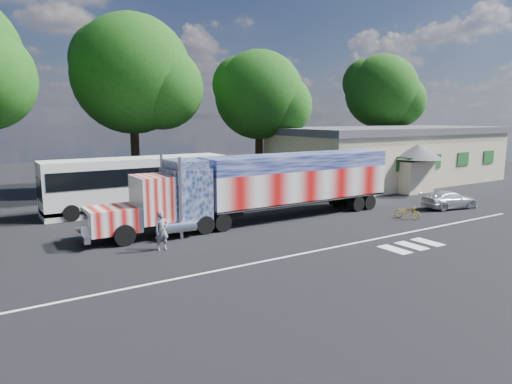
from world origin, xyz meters
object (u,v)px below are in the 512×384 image
bicycle (407,212)px  tree_n_mid (134,75)px  coach_bus (138,183)px  tree_ne_a (261,96)px  semi_truck (266,185)px  parked_car (449,200)px  woman (162,231)px  tree_far_ne (383,92)px

bicycle → tree_n_mid: tree_n_mid is taller
coach_bus → tree_ne_a: size_ratio=1.00×
semi_truck → parked_car: semi_truck is taller
bicycle → tree_n_mid: 23.59m
woman → semi_truck: bearing=18.1°
woman → tree_n_mid: size_ratio=0.13×
bicycle → tree_far_ne: bearing=17.8°
semi_truck → woman: (-7.60, -2.67, -1.23)m
semi_truck → tree_ne_a: size_ratio=1.63×
tree_far_ne → tree_ne_a: 18.94m
tree_n_mid → tree_ne_a: tree_n_mid is taller
semi_truck → tree_n_mid: tree_n_mid is taller
bicycle → parked_car: bearing=-21.5°
tree_ne_a → woman: bearing=-135.3°
parked_car → bicycle: size_ratio=2.63×
woman → tree_n_mid: 19.89m
coach_bus → bicycle: bearing=-41.3°
semi_truck → woman: 8.15m
tree_n_mid → woman: bearing=-104.6°
parked_car → tree_far_ne: bearing=-25.1°
parked_car → bicycle: (-4.97, -0.60, -0.18)m
parked_car → bicycle: bearing=107.7°
tree_far_ne → tree_n_mid: bearing=-179.1°
coach_bus → parked_car: size_ratio=2.98×
woman → tree_n_mid: bearing=74.1°
tree_far_ne → woman: bearing=-152.2°
bicycle → woman: bearing=145.3°
parked_car → tree_n_mid: (-15.55, 18.42, 8.91)m
bicycle → coach_bus: bearing=110.3°
woman → bicycle: size_ratio=1.21×
bicycle → tree_ne_a: tree_ne_a is taller
parked_car → tree_n_mid: size_ratio=0.28×
parked_car → tree_n_mid: bearing=51.0°
coach_bus → bicycle: size_ratio=7.84×
semi_truck → coach_bus: size_ratio=1.63×
bicycle → tree_ne_a: (-0.04, 16.54, 7.62)m
parked_car → tree_far_ne: 24.76m
semi_truck → tree_far_ne: (26.15, 15.13, 6.83)m
parked_car → bicycle: parked_car is taller
semi_truck → coach_bus: semi_truck is taller
woman → bicycle: woman is taller
semi_truck → tree_ne_a: bearing=58.6°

